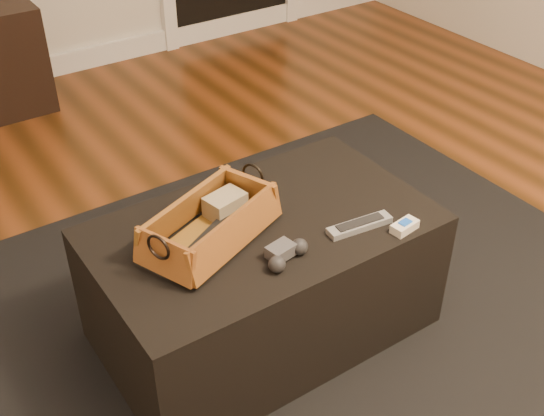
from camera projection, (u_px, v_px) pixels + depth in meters
floor at (340, 409)px, 1.98m from camera, size 5.00×5.50×0.01m
baseboard at (33, 70)px, 3.80m from camera, size 5.00×0.04×0.12m
area_rug at (272, 337)px, 2.20m from camera, size 2.60×2.00×0.01m
ottoman at (263, 278)px, 2.11m from camera, size 1.00×0.60×0.42m
tv_remote at (210, 238)px, 1.89m from camera, size 0.22×0.15×0.02m
cloth_bundle at (225, 205)px, 1.99m from camera, size 0.13×0.10×0.06m
wicker_basket at (210, 226)px, 1.90m from camera, size 0.46×0.35×0.15m
game_controller at (285, 254)px, 1.84m from camera, size 0.15×0.10×0.05m
silver_remote at (360, 225)px, 1.97m from camera, size 0.21×0.07×0.02m
cream_gadget at (405, 226)px, 1.96m from camera, size 0.09×0.05×0.03m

